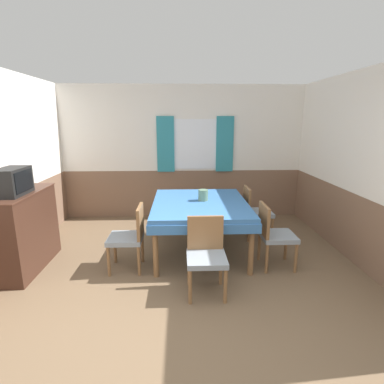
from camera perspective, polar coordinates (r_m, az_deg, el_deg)
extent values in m
plane|color=brown|center=(2.91, -0.85, -28.20)|extent=(16.00, 16.00, 0.00)
cube|color=white|center=(5.95, -1.83, 11.99)|extent=(5.10, 0.05, 1.65)
cube|color=brown|center=(6.13, -1.74, -0.26)|extent=(5.10, 0.05, 0.95)
cube|color=white|center=(5.94, 0.62, 9.08)|extent=(0.96, 0.01, 0.97)
cube|color=teal|center=(5.92, -5.06, 9.01)|extent=(0.34, 0.03, 1.07)
cube|color=teal|center=(5.98, 6.26, 9.03)|extent=(0.34, 0.03, 1.07)
cube|color=white|center=(4.67, -32.64, 9.46)|extent=(0.05, 4.15, 1.65)
cube|color=brown|center=(4.89, -30.70, -5.81)|extent=(0.05, 4.15, 0.95)
cube|color=white|center=(4.72, 29.12, 9.90)|extent=(0.05, 4.15, 1.65)
cube|color=brown|center=(4.94, 27.39, -5.25)|extent=(0.05, 4.15, 0.95)
cube|color=#386BA8|center=(4.38, 1.54, -2.27)|extent=(1.36, 1.64, 0.06)
cube|color=#386BA8|center=(4.41, 1.53, -3.40)|extent=(1.39, 1.67, 0.12)
cylinder|color=brown|center=(3.83, -6.95, -10.97)|extent=(0.07, 0.07, 0.71)
cylinder|color=brown|center=(3.91, 11.21, -10.56)|extent=(0.07, 0.07, 0.71)
cylinder|color=brown|center=(5.20, -5.67, -4.21)|extent=(0.07, 0.07, 0.71)
cylinder|color=brown|center=(5.27, 7.55, -4.04)|extent=(0.07, 0.07, 0.71)
cylinder|color=brown|center=(3.39, 6.39, -17.39)|extent=(0.04, 0.04, 0.40)
cylinder|color=brown|center=(3.36, -0.36, -17.62)|extent=(0.04, 0.04, 0.40)
cylinder|color=brown|center=(3.72, 5.50, -14.39)|extent=(0.04, 0.04, 0.40)
cylinder|color=brown|center=(3.69, -0.56, -14.56)|extent=(0.04, 0.04, 0.40)
cube|color=gray|center=(3.42, 2.79, -12.59)|extent=(0.44, 0.44, 0.06)
cube|color=brown|center=(3.51, 2.55, -7.74)|extent=(0.42, 0.04, 0.41)
cylinder|color=brown|center=(4.02, -15.59, -12.63)|extent=(0.04, 0.04, 0.40)
cylinder|color=brown|center=(4.35, -14.45, -10.45)|extent=(0.04, 0.04, 0.40)
cylinder|color=brown|center=(3.95, -10.07, -12.80)|extent=(0.04, 0.04, 0.40)
cylinder|color=brown|center=(4.29, -9.40, -10.56)|extent=(0.04, 0.04, 0.40)
cube|color=gray|center=(4.05, -12.54, -8.62)|extent=(0.44, 0.44, 0.06)
cube|color=brown|center=(3.94, -9.84, -5.53)|extent=(0.04, 0.42, 0.41)
cylinder|color=brown|center=(4.50, 17.42, -9.80)|extent=(0.04, 0.04, 0.40)
cylinder|color=brown|center=(4.18, 19.17, -11.81)|extent=(0.04, 0.04, 0.40)
cylinder|color=brown|center=(4.39, 12.67, -10.10)|extent=(0.04, 0.04, 0.40)
cylinder|color=brown|center=(4.06, 14.05, -12.22)|extent=(0.04, 0.04, 0.40)
cube|color=gray|center=(4.19, 16.03, -8.08)|extent=(0.44, 0.44, 0.06)
cube|color=brown|center=(4.05, 13.55, -5.16)|extent=(0.04, 0.42, 0.41)
cylinder|color=brown|center=(5.42, 13.82, -5.56)|extent=(0.04, 0.04, 0.40)
cylinder|color=brown|center=(5.07, 14.99, -6.95)|extent=(0.04, 0.04, 0.40)
cylinder|color=brown|center=(5.33, 9.87, -5.69)|extent=(0.04, 0.04, 0.40)
cylinder|color=brown|center=(4.98, 10.78, -7.13)|extent=(0.04, 0.04, 0.40)
cube|color=gray|center=(5.12, 12.50, -3.89)|extent=(0.44, 0.44, 0.06)
cube|color=brown|center=(5.01, 10.42, -1.40)|extent=(0.04, 0.42, 0.41)
cube|color=#3D2319|center=(4.53, -29.41, -6.49)|extent=(0.44, 1.13, 1.04)
cube|color=#4C2C1F|center=(4.39, -30.19, -0.15)|extent=(0.46, 1.15, 0.02)
cube|color=black|center=(4.24, -31.07, 1.71)|extent=(0.28, 0.49, 0.33)
cube|color=black|center=(4.17, -29.35, 1.84)|extent=(0.01, 0.41, 0.25)
cylinder|color=slate|center=(4.43, 2.14, -0.60)|extent=(0.14, 0.14, 0.16)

